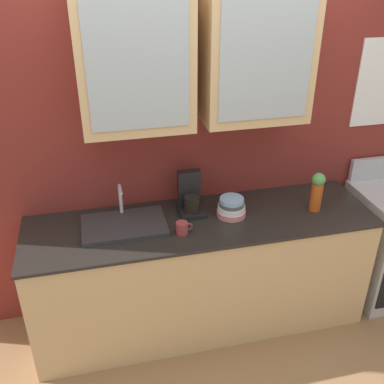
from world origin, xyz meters
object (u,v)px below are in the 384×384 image
object	(u,v)px
cup_near_sink	(182,228)
bowl_stack	(231,207)
coffee_maker	(190,197)
sink_faucet	(124,224)
vase	(317,191)

from	to	relation	value
cup_near_sink	bowl_stack	bearing A→B (deg)	20.92
bowl_stack	coffee_maker	size ratio (longest dim) A/B	0.69
bowl_stack	coffee_maker	distance (m)	0.29
sink_faucet	coffee_maker	xyz separation A→B (m)	(0.47, 0.10, 0.09)
coffee_maker	sink_faucet	bearing A→B (deg)	-168.01
sink_faucet	bowl_stack	size ratio (longest dim) A/B	2.75
cup_near_sink	coffee_maker	size ratio (longest dim) A/B	0.38
sink_faucet	coffee_maker	distance (m)	0.49
bowl_stack	vase	xyz separation A→B (m)	(0.59, -0.06, 0.09)
cup_near_sink	coffee_maker	distance (m)	0.29
bowl_stack	cup_near_sink	bearing A→B (deg)	-159.08
bowl_stack	coffee_maker	bearing A→B (deg)	155.36
sink_faucet	cup_near_sink	bearing A→B (deg)	-24.50
cup_near_sink	vase	bearing A→B (deg)	4.64
sink_faucet	bowl_stack	world-z (taller)	sink_faucet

